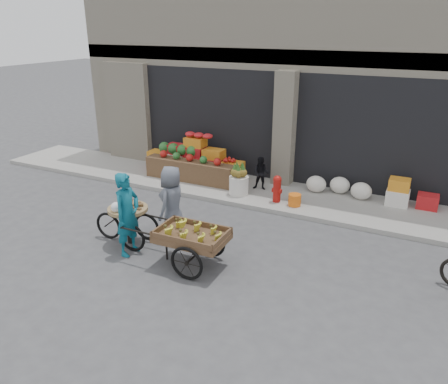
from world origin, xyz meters
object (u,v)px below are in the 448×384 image
at_px(tricycle_cart, 128,219).
at_px(seated_person, 261,173).
at_px(orange_bucket, 295,200).
at_px(fire_hydrant, 277,188).
at_px(vendor_grey, 172,202).
at_px(vendor_woman, 128,214).
at_px(pineapple_bin, 239,185).
at_px(banana_cart, 190,233).

bearing_deg(tricycle_cart, seated_person, 66.80).
distance_m(orange_bucket, tricycle_cart, 4.23).
distance_m(fire_hydrant, seated_person, 0.96).
distance_m(orange_bucket, vendor_grey, 3.31).
bearing_deg(tricycle_cart, vendor_woman, -54.69).
bearing_deg(pineapple_bin, tricycle_cart, -106.91).
relative_size(banana_cart, vendor_woman, 1.32).
relative_size(pineapple_bin, banana_cart, 0.23).
xyz_separation_m(fire_hydrant, vendor_woman, (-1.85, -3.70, 0.37)).
height_order(pineapple_bin, vendor_woman, vendor_woman).
xyz_separation_m(seated_person, vendor_grey, (-0.77, -3.31, 0.23)).
bearing_deg(orange_bucket, pineapple_bin, 176.42).
bearing_deg(seated_person, orange_bucket, -40.26).
bearing_deg(pineapple_bin, banana_cart, -80.47).
xyz_separation_m(orange_bucket, vendor_grey, (-1.97, -2.61, 0.55)).
height_order(vendor_woman, tricycle_cart, vendor_woman).
height_order(banana_cart, tricycle_cart, banana_cart).
relative_size(fire_hydrant, vendor_grey, 0.44).
xyz_separation_m(orange_bucket, tricycle_cart, (-2.63, -3.30, 0.30)).
relative_size(pineapple_bin, vendor_grey, 0.32).
bearing_deg(fire_hydrant, seated_person, 137.12).
bearing_deg(seated_person, fire_hydrant, -52.88).
bearing_deg(fire_hydrant, vendor_grey, -118.92).
height_order(orange_bucket, seated_person, seated_person).
height_order(seated_person, tricycle_cart, seated_person).
xyz_separation_m(vendor_woman, vendor_grey, (0.38, 1.04, -0.06)).
distance_m(orange_bucket, vendor_woman, 4.38).
relative_size(seated_person, vendor_grey, 0.57).
xyz_separation_m(pineapple_bin, banana_cart, (0.61, -3.63, 0.32)).
relative_size(pineapple_bin, fire_hydrant, 0.73).
bearing_deg(tricycle_cart, fire_hydrant, 54.03).
distance_m(pineapple_bin, tricycle_cart, 3.56).
height_order(pineapple_bin, banana_cart, banana_cart).
distance_m(vendor_woman, vendor_grey, 1.11).
bearing_deg(vendor_grey, tricycle_cart, -46.42).
distance_m(seated_person, banana_cart, 4.24).
bearing_deg(seated_person, pineapple_bin, -133.69).
bearing_deg(vendor_woman, vendor_grey, -17.45).
relative_size(seated_person, tricycle_cart, 0.65).
relative_size(fire_hydrant, banana_cart, 0.31).
relative_size(vendor_woman, tricycle_cart, 1.21).
distance_m(pineapple_bin, orange_bucket, 1.61).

